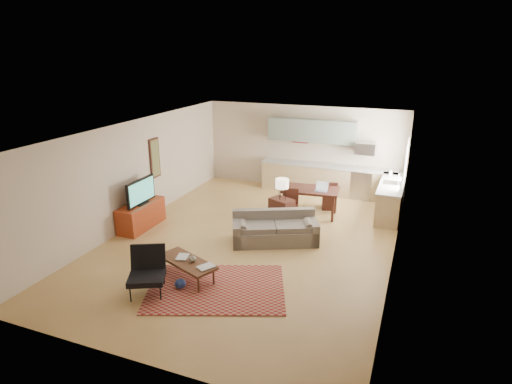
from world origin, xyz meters
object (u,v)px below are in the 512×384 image
at_px(armchair, 147,273).
at_px(dining_table, 310,202).
at_px(tv_credenza, 141,215).
at_px(coffee_table, 188,269).
at_px(sofa, 275,228).
at_px(console_table, 282,212).

bearing_deg(armchair, dining_table, 43.63).
xyz_separation_m(tv_credenza, dining_table, (3.84, 2.41, 0.06)).
relative_size(coffee_table, armchair, 1.53).
relative_size(sofa, coffee_table, 1.58).
bearing_deg(armchair, console_table, 46.15).
bearing_deg(coffee_table, armchair, -96.66).
bearing_deg(armchair, sofa, 37.12).
bearing_deg(tv_credenza, coffee_table, -37.28).
xyz_separation_m(armchair, tv_credenza, (-1.99, 2.60, -0.11)).
xyz_separation_m(sofa, dining_table, (0.34, 2.01, 0.02)).
xyz_separation_m(console_table, dining_table, (0.53, 0.90, 0.03)).
relative_size(armchair, console_table, 1.24).
height_order(sofa, tv_credenza, sofa).
distance_m(armchair, tv_credenza, 3.27).
height_order(armchair, tv_credenza, armchair).
bearing_deg(coffee_table, console_table, 97.87).
xyz_separation_m(coffee_table, tv_credenza, (-2.42, 1.84, 0.13)).
distance_m(sofa, coffee_table, 2.49).
xyz_separation_m(coffee_table, console_table, (0.89, 3.35, 0.15)).
distance_m(sofa, armchair, 3.36).
bearing_deg(console_table, sofa, -55.60).
relative_size(armchair, tv_credenza, 0.61).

